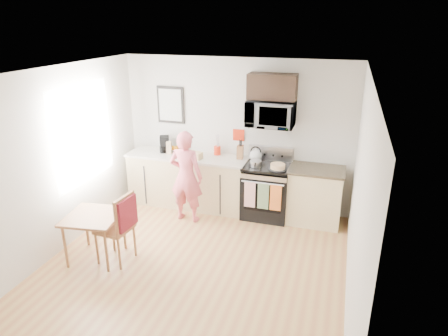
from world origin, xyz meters
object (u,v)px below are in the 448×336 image
(cake, at_px, (278,167))
(person, at_px, (186,177))
(dining_table, at_px, (93,220))
(microwave, at_px, (271,114))
(range, at_px, (266,192))
(chair, at_px, (122,220))

(cake, bearing_deg, person, -165.79)
(dining_table, relative_size, cake, 2.50)
(person, bearing_deg, microwave, -150.82)
(cake, bearing_deg, range, 140.38)
(person, bearing_deg, cake, -163.71)
(dining_table, distance_m, cake, 2.88)
(cake, bearing_deg, microwave, 126.41)
(dining_table, bearing_deg, range, 44.51)
(person, bearing_deg, chair, 78.69)
(microwave, xyz_separation_m, person, (-1.23, -0.63, -0.99))
(person, distance_m, dining_table, 1.66)
(range, height_order, microwave, microwave)
(dining_table, height_order, cake, cake)
(person, relative_size, cake, 5.42)
(range, xyz_separation_m, chair, (-1.57, -1.96, 0.22))
(range, bearing_deg, microwave, 90.06)
(range, relative_size, microwave, 1.53)
(range, height_order, cake, range)
(dining_table, relative_size, chair, 0.70)
(person, distance_m, cake, 1.49)
(range, distance_m, person, 1.38)
(microwave, height_order, dining_table, microwave)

